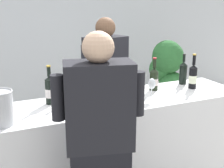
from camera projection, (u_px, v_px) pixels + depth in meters
The scene contains 16 objects.
wall_back at pixel (47, 29), 4.83m from camera, with size 8.00×0.10×2.80m, color silver.
counter at pixel (113, 152), 2.78m from camera, with size 2.50×0.63×1.01m, color white.
wine_bottle_0 at pixel (100, 88), 2.64m from camera, with size 0.08×0.08×0.30m.
wine_bottle_1 at pixel (193, 76), 2.97m from camera, with size 0.08×0.08×0.35m.
wine_bottle_2 at pixel (183, 72), 3.12m from camera, with size 0.08×0.08×0.32m.
wine_bottle_3 at pixel (126, 93), 2.48m from camera, with size 0.08×0.08×0.30m.
wine_bottle_4 at pixel (122, 81), 2.80m from camera, with size 0.08×0.08×0.33m.
wine_bottle_5 at pixel (50, 90), 2.53m from camera, with size 0.08×0.08×0.33m.
wine_bottle_6 at pixel (111, 87), 2.63m from camera, with size 0.08×0.08×0.33m.
wine_bottle_7 at pixel (154, 79), 2.92m from camera, with size 0.08×0.08×0.32m.
wine_bottle_8 at pixel (70, 87), 2.62m from camera, with size 0.08×0.08×0.34m.
wine_glass at pixel (152, 85), 2.62m from camera, with size 0.08×0.08×0.20m.
ice_bucket at pixel (0, 108), 2.10m from camera, with size 0.19×0.19×0.25m.
person_server at pixel (106, 98), 3.28m from camera, with size 0.58×0.34×1.69m.
person_guest at pixel (100, 161), 2.01m from camera, with size 0.58×0.34×1.69m.
potted_shrub at pixel (167, 68), 4.45m from camera, with size 0.49×0.56×1.30m.
Camera 1 is at (-1.03, -2.29, 1.87)m, focal length 48.23 mm.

